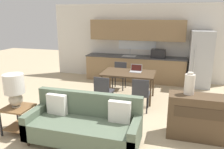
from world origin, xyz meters
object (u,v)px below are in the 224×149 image
Objects in this scene: refrigerator at (200,59)px; dining_chair_near_right at (141,93)px; couch at (84,124)px; dining_chair_far_left at (120,74)px; dining_table at (129,75)px; credenza at (199,117)px; side_table at (19,115)px; vase at (190,84)px; dining_chair_near_left at (103,90)px; table_lamp at (14,88)px; laptop at (136,70)px.

refrigerator is 2.16× the size of dining_chair_near_right.
couch is 3.20m from dining_chair_far_left.
credenza is at bearing -44.19° from dining_table.
side_table is (-1.40, -0.04, 0.02)m from couch.
side_table is 0.64× the size of dining_chair_near_right.
vase is at bearing -51.03° from dining_chair_far_left.
dining_chair_near_right is at bearing -58.75° from dining_table.
dining_table is 1.70× the size of dining_chair_near_right.
couch is at bearing 98.47° from dining_chair_near_left.
table_lamp is 3.20m from laptop.
dining_chair_near_right is (2.20, 1.65, 0.11)m from side_table.
laptop reaches higher than couch.
refrigerator reaches higher than credenza.
credenza is at bearing 141.99° from dining_chair_near_right.
refrigerator is at bearing 40.88° from dining_table.
laptop reaches higher than dining_table.
credenza is at bearing 162.87° from dining_chair_near_left.
laptop is (0.51, 2.51, 0.47)m from couch.
laptop is (1.92, 2.55, 0.45)m from side_table.
dining_chair_near_right is 2.62× the size of laptop.
couch is 6.41× the size of laptop.
dining_chair_far_left is at bearing 134.04° from laptop.
vase reaches higher than laptop.
dining_chair_near_left is 2.62× the size of laptop.
laptop is (0.64, -0.68, 0.34)m from dining_chair_far_left.
dining_table reaches higher than side_table.
dining_chair_far_left is (-0.13, 3.19, 0.13)m from couch.
credenza is at bearing -48.55° from dining_chair_far_left.
refrigerator is at bearing -130.23° from dining_chair_near_left.
credenza is 2.32m from dining_chair_near_left.
dining_chair_far_left reaches higher than dining_table.
refrigerator is 2.16× the size of dining_chair_near_left.
laptop is at bearing -46.54° from dining_chair_far_left.
dining_chair_near_right is (0.93, 0.07, 0.00)m from dining_chair_near_left.
vase is 2.20m from laptop.
dining_chair_near_left reaches higher than dining_table.
vase is 2.18m from dining_chair_near_left.
refrigerator reaches higher than dining_chair_near_left.
dining_chair_near_right is at bearing 63.73° from couch.
vase is at bearing 13.97° from side_table.
dining_table is 0.98m from dining_chair_near_left.
vase reaches higher than dining_chair_far_left.
side_table is at bearing -178.36° from couch.
couch is at bearing -119.65° from refrigerator.
dining_chair_far_left is at bearing -61.95° from dining_chair_near_right.
dining_chair_far_left is 2.62× the size of laptop.
table_lamp is 3.35m from vase.
dining_chair_near_left is (-0.13, 1.54, 0.13)m from couch.
side_table is 3.48m from dining_chair_far_left.
couch is (-0.33, -2.38, -0.36)m from dining_table.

